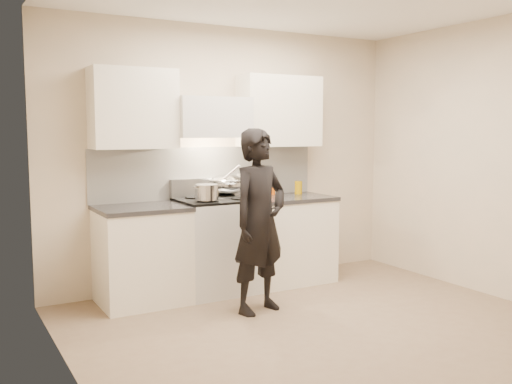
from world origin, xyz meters
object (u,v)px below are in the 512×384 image
at_px(stove, 217,245).
at_px(utensil_crock, 258,185).
at_px(counter_right, 287,239).
at_px(person, 259,221).
at_px(wok, 227,184).

distance_m(stove, utensil_crock, 0.86).
height_order(stove, utensil_crock, utensil_crock).
relative_size(counter_right, utensil_crock, 2.62).
height_order(counter_right, utensil_crock, utensil_crock).
bearing_deg(utensil_crock, counter_right, -48.98).
relative_size(utensil_crock, person, 0.21).
bearing_deg(person, stove, 78.42).
height_order(stove, person, person).
height_order(counter_right, person, person).
bearing_deg(stove, counter_right, 0.00).
distance_m(stove, person, 0.84).
xyz_separation_m(utensil_crock, person, (-0.56, -1.00, -0.21)).
distance_m(counter_right, utensil_crock, 0.65).
xyz_separation_m(wok, utensil_crock, (0.43, 0.10, -0.04)).
bearing_deg(person, wok, 66.12).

